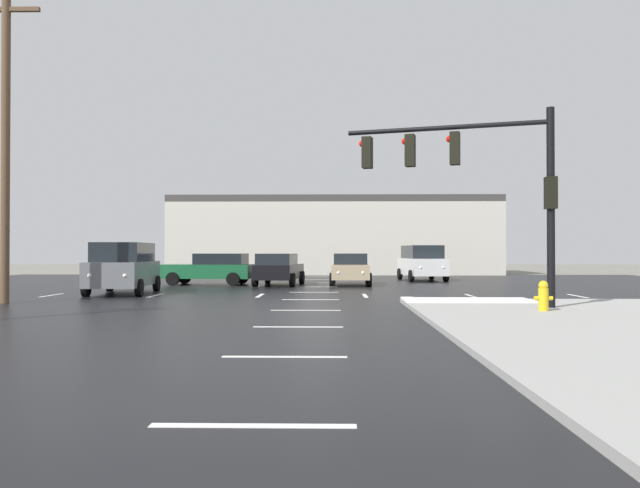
{
  "coord_description": "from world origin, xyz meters",
  "views": [
    {
      "loc": [
        0.77,
        -24.11,
        1.7
      ],
      "look_at": [
        0.1,
        9.35,
        2.1
      ],
      "focal_mm": 35.67,
      "sensor_mm": 36.0,
      "label": 1
    }
  ],
  "objects_px": {
    "traffic_signal_mast": "(478,170)",
    "sedan_green": "(212,268)",
    "fire_hydrant": "(543,296)",
    "sedan_black": "(279,269)",
    "suv_white": "(422,262)",
    "sedan_tan": "(351,268)",
    "suv_grey": "(124,267)",
    "utility_pole_mid": "(6,137)"
  },
  "relations": [
    {
      "from": "sedan_green",
      "to": "utility_pole_mid",
      "type": "relative_size",
      "value": 0.45
    },
    {
      "from": "utility_pole_mid",
      "to": "traffic_signal_mast",
      "type": "bearing_deg",
      "value": -7.85
    },
    {
      "from": "suv_white",
      "to": "sedan_tan",
      "type": "distance_m",
      "value": 6.44
    },
    {
      "from": "traffic_signal_mast",
      "to": "utility_pole_mid",
      "type": "distance_m",
      "value": 15.06
    },
    {
      "from": "fire_hydrant",
      "to": "sedan_tan",
      "type": "xyz_separation_m",
      "value": [
        -4.65,
        15.31,
        0.32
      ]
    },
    {
      "from": "fire_hydrant",
      "to": "sedan_tan",
      "type": "height_order",
      "value": "sedan_tan"
    },
    {
      "from": "sedan_tan",
      "to": "utility_pole_mid",
      "type": "xyz_separation_m",
      "value": [
        -11.58,
        -11.7,
        4.57
      ]
    },
    {
      "from": "suv_grey",
      "to": "suv_white",
      "type": "bearing_deg",
      "value": 126.7
    },
    {
      "from": "fire_hydrant",
      "to": "sedan_black",
      "type": "xyz_separation_m",
      "value": [
        -8.22,
        14.64,
        0.32
      ]
    },
    {
      "from": "traffic_signal_mast",
      "to": "suv_grey",
      "type": "bearing_deg",
      "value": -11.72
    },
    {
      "from": "utility_pole_mid",
      "to": "sedan_black",
      "type": "bearing_deg",
      "value": 54.07
    },
    {
      "from": "traffic_signal_mast",
      "to": "fire_hydrant",
      "type": "distance_m",
      "value": 4.07
    },
    {
      "from": "traffic_signal_mast",
      "to": "sedan_tan",
      "type": "height_order",
      "value": "traffic_signal_mast"
    },
    {
      "from": "utility_pole_mid",
      "to": "fire_hydrant",
      "type": "bearing_deg",
      "value": -12.54
    },
    {
      "from": "traffic_signal_mast",
      "to": "suv_white",
      "type": "height_order",
      "value": "traffic_signal_mast"
    },
    {
      "from": "sedan_black",
      "to": "suv_grey",
      "type": "bearing_deg",
      "value": 143.99
    },
    {
      "from": "sedan_green",
      "to": "fire_hydrant",
      "type": "bearing_deg",
      "value": 133.01
    },
    {
      "from": "fire_hydrant",
      "to": "suv_white",
      "type": "bearing_deg",
      "value": 91.05
    },
    {
      "from": "traffic_signal_mast",
      "to": "fire_hydrant",
      "type": "relative_size",
      "value": 7.25
    },
    {
      "from": "suv_white",
      "to": "suv_grey",
      "type": "distance_m",
      "value": 17.95
    },
    {
      "from": "traffic_signal_mast",
      "to": "suv_white",
      "type": "relative_size",
      "value": 1.16
    },
    {
      "from": "utility_pole_mid",
      "to": "sedan_green",
      "type": "bearing_deg",
      "value": 68.51
    },
    {
      "from": "suv_white",
      "to": "sedan_tan",
      "type": "height_order",
      "value": "suv_white"
    },
    {
      "from": "suv_grey",
      "to": "utility_pole_mid",
      "type": "bearing_deg",
      "value": -30.98
    },
    {
      "from": "suv_white",
      "to": "sedan_green",
      "type": "bearing_deg",
      "value": -71.41
    },
    {
      "from": "traffic_signal_mast",
      "to": "suv_grey",
      "type": "xyz_separation_m",
      "value": [
        -12.52,
        6.74,
        -2.95
      ]
    },
    {
      "from": "traffic_signal_mast",
      "to": "sedan_green",
      "type": "distance_m",
      "value": 17.36
    },
    {
      "from": "traffic_signal_mast",
      "to": "suv_grey",
      "type": "height_order",
      "value": "traffic_signal_mast"
    },
    {
      "from": "fire_hydrant",
      "to": "sedan_black",
      "type": "distance_m",
      "value": 16.8
    },
    {
      "from": "suv_white",
      "to": "sedan_tan",
      "type": "xyz_separation_m",
      "value": [
        -4.28,
        -4.81,
        -0.24
      ]
    },
    {
      "from": "sedan_green",
      "to": "sedan_black",
      "type": "bearing_deg",
      "value": 177.05
    },
    {
      "from": "sedan_tan",
      "to": "suv_grey",
      "type": "relative_size",
      "value": 0.92
    },
    {
      "from": "traffic_signal_mast",
      "to": "sedan_tan",
      "type": "xyz_separation_m",
      "value": [
        -3.28,
        13.75,
        -3.19
      ]
    },
    {
      "from": "fire_hydrant",
      "to": "sedan_black",
      "type": "bearing_deg",
      "value": 119.32
    },
    {
      "from": "traffic_signal_mast",
      "to": "sedan_green",
      "type": "height_order",
      "value": "traffic_signal_mast"
    },
    {
      "from": "sedan_black",
      "to": "utility_pole_mid",
      "type": "distance_m",
      "value": 14.38
    },
    {
      "from": "sedan_black",
      "to": "sedan_tan",
      "type": "height_order",
      "value": "same"
    },
    {
      "from": "fire_hydrant",
      "to": "utility_pole_mid",
      "type": "relative_size",
      "value": 0.08
    },
    {
      "from": "traffic_signal_mast",
      "to": "suv_white",
      "type": "distance_m",
      "value": 18.82
    },
    {
      "from": "traffic_signal_mast",
      "to": "suv_white",
      "type": "xyz_separation_m",
      "value": [
        0.99,
        18.56,
        -2.95
      ]
    },
    {
      "from": "traffic_signal_mast",
      "to": "fire_hydrant",
      "type": "bearing_deg",
      "value": 147.72
    },
    {
      "from": "fire_hydrant",
      "to": "sedan_black",
      "type": "relative_size",
      "value": 0.17
    }
  ]
}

